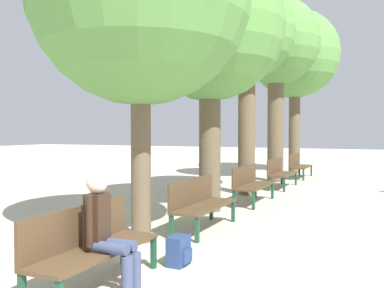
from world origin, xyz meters
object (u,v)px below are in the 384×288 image
object	(u,v)px
bench_row_1	(200,201)
tree_row_4	(295,55)
tree_row_1	(210,29)
person_seated	(106,228)
backpack	(179,251)
bench_row_4	(298,164)
bench_row_3	(279,171)
bench_row_0	(89,242)
tree_row_3	(276,45)
bench_row_2	(250,182)
tree_row_2	(247,35)

from	to	relation	value
bench_row_1	tree_row_4	world-z (taller)	tree_row_4
tree_row_1	person_seated	distance (m)	5.82
backpack	bench_row_1	bearing A→B (deg)	106.20
bench_row_4	backpack	size ratio (longest dim) A/B	4.69
tree_row_1	tree_row_4	world-z (taller)	tree_row_4
bench_row_1	bench_row_3	bearing A→B (deg)	90.00
tree_row_4	bench_row_0	bearing A→B (deg)	-87.94
bench_row_0	tree_row_3	bearing A→B (deg)	92.69
bench_row_1	backpack	bearing A→B (deg)	-73.80
bench_row_0	bench_row_2	distance (m)	6.09
bench_row_3	tree_row_3	bearing A→B (deg)	108.07
bench_row_2	bench_row_3	xyz separation A→B (m)	(0.00, 3.04, 0.00)
tree_row_2	bench_row_0	bearing A→B (deg)	-86.12
tree_row_1	bench_row_3	bearing A→B (deg)	83.49
bench_row_4	person_seated	size ratio (longest dim) A/B	1.39
tree_row_2	tree_row_4	world-z (taller)	tree_row_4
bench_row_4	bench_row_3	bearing A→B (deg)	-90.00
bench_row_1	tree_row_3	xyz separation A→B (m)	(-0.50, 7.62, 4.16)
bench_row_1	bench_row_4	xyz separation A→B (m)	(0.00, 9.13, 0.00)
tree_row_2	tree_row_4	size ratio (longest dim) A/B	0.86
bench_row_2	tree_row_4	distance (m)	8.95
bench_row_3	backpack	xyz separation A→B (m)	(0.57, -8.05, -0.32)
bench_row_0	tree_row_2	distance (m)	8.32
tree_row_4	backpack	world-z (taller)	tree_row_4
backpack	tree_row_2	bearing A→B (deg)	99.65
bench_row_0	tree_row_1	bearing A→B (deg)	96.03
bench_row_1	tree_row_1	xyz separation A→B (m)	(-0.50, 1.70, 3.42)
bench_row_4	tree_row_3	xyz separation A→B (m)	(-0.50, -1.51, 4.16)
tree_row_3	tree_row_4	distance (m)	3.25
bench_row_0	bench_row_1	size ratio (longest dim) A/B	1.00
bench_row_2	person_seated	distance (m)	6.13
tree_row_1	person_seated	xyz separation A→B (m)	(0.75, -4.77, -3.24)
tree_row_1	tree_row_4	distance (m)	9.22
tree_row_2	person_seated	xyz separation A→B (m)	(0.75, -7.41, -3.64)
tree_row_4	backpack	size ratio (longest dim) A/B	17.53
bench_row_0	tree_row_4	distance (m)	14.58
tree_row_2	bench_row_1	bearing A→B (deg)	-83.41
bench_row_4	tree_row_4	world-z (taller)	tree_row_4
bench_row_0	person_seated	bearing A→B (deg)	-6.83
bench_row_0	tree_row_4	xyz separation A→B (m)	(-0.50, 13.91, 4.32)
bench_row_1	person_seated	bearing A→B (deg)	-85.40
bench_row_4	tree_row_1	distance (m)	8.20
backpack	bench_row_2	bearing A→B (deg)	96.49
person_seated	bench_row_2	bearing A→B (deg)	92.31
tree_row_1	tree_row_2	size ratio (longest dim) A/B	0.97
bench_row_0	person_seated	world-z (taller)	person_seated
bench_row_4	person_seated	xyz separation A→B (m)	(0.25, -12.21, 0.18)
bench_row_0	bench_row_2	bearing A→B (deg)	90.00
person_seated	backpack	xyz separation A→B (m)	(0.32, 1.12, -0.49)
bench_row_1	person_seated	xyz separation A→B (m)	(0.25, -3.07, 0.18)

